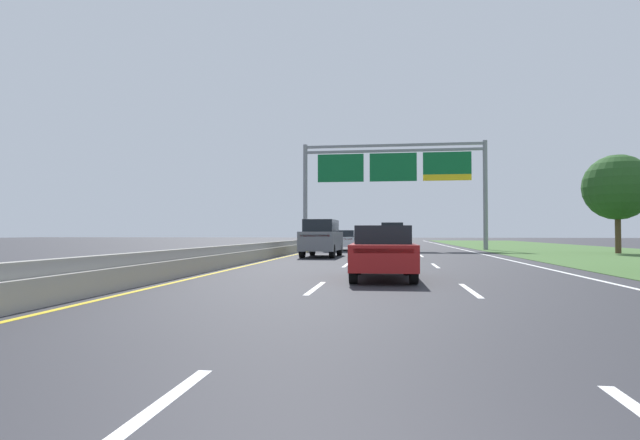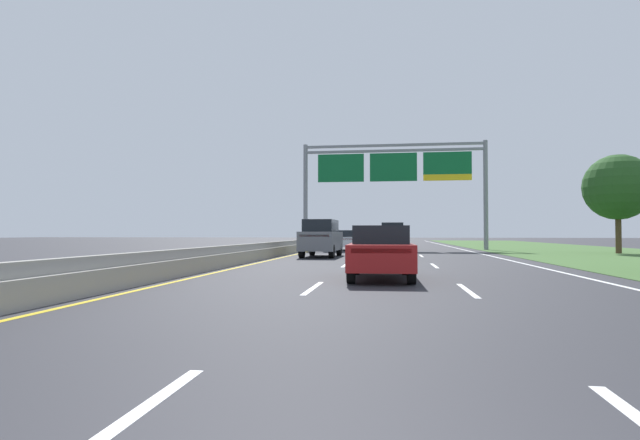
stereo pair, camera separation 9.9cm
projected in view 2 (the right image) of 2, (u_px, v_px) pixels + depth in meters
ground_plane at (390, 252)px, 36.37m from camera, size 220.00×220.00×0.00m
lane_striping at (390, 252)px, 35.91m from camera, size 11.96×106.00×0.01m
grass_verge_right at (595, 253)px, 34.42m from camera, size 14.00×110.00×0.02m
median_barrier_concrete at (300, 246)px, 37.29m from camera, size 0.60×110.00×0.85m
overhead_sign_gantry at (393, 173)px, 41.24m from camera, size 15.06×0.42×8.83m
pickup_truck_black at (392, 237)px, 40.09m from camera, size 2.14×5.45×2.20m
car_navy_centre_lane_sedan at (389, 238)px, 49.49m from camera, size 1.84×4.41×1.57m
car_white_left_lane_sedan at (345, 240)px, 39.47m from camera, size 1.86×4.42×1.57m
car_red_centre_lane_sedan at (381, 251)px, 14.85m from camera, size 1.92×4.44×1.57m
car_grey_left_lane_suv at (321, 238)px, 28.55m from camera, size 2.01×4.74×2.11m
roadside_tree_mid at (618, 187)px, 32.94m from camera, size 4.31×4.31×6.53m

